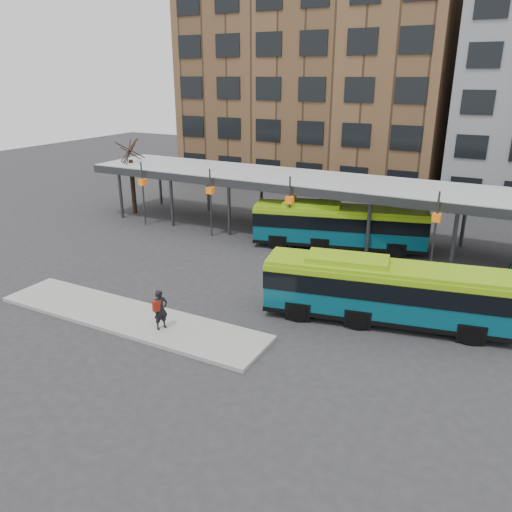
{
  "coord_description": "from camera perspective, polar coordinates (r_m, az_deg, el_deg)",
  "views": [
    {
      "loc": [
        9.62,
        -18.83,
        10.84
      ],
      "look_at": [
        -1.94,
        3.09,
        1.8
      ],
      "focal_mm": 35.0,
      "sensor_mm": 36.0,
      "label": 1
    }
  ],
  "objects": [
    {
      "name": "boarding_island",
      "position": [
        24.38,
        -14.32,
        -6.79
      ],
      "size": [
        14.0,
        3.0,
        0.18
      ],
      "primitive_type": "cube",
      "color": "gray",
      "rests_on": "ground"
    },
    {
      "name": "pedestrian",
      "position": [
        22.46,
        -10.86,
        -6.02
      ],
      "size": [
        0.66,
        0.78,
        1.82
      ],
      "rotation": [
        0.0,
        0.0,
        1.16
      ],
      "color": "black",
      "rests_on": "boarding_island"
    },
    {
      "name": "bus_front",
      "position": [
        23.52,
        14.55,
        -3.81
      ],
      "size": [
        11.29,
        4.44,
        3.05
      ],
      "rotation": [
        0.0,
        0.0,
        0.19
      ],
      "color": "#084858",
      "rests_on": "ground"
    },
    {
      "name": "building_brick",
      "position": [
        54.48,
        7.13,
        20.07
      ],
      "size": [
        26.0,
        14.0,
        22.0
      ],
      "primitive_type": "cube",
      "color": "brown",
      "rests_on": "ground"
    },
    {
      "name": "tree",
      "position": [
        42.23,
        -13.9,
        7.98
      ],
      "size": [
        1.64,
        1.64,
        5.6
      ],
      "color": "black",
      "rests_on": "ground"
    },
    {
      "name": "bus_rear",
      "position": [
        33.06,
        9.4,
        3.53
      ],
      "size": [
        11.33,
        5.14,
        3.06
      ],
      "rotation": [
        0.0,
        0.0,
        0.26
      ],
      "color": "#084858",
      "rests_on": "ground"
    },
    {
      "name": "ground",
      "position": [
        23.76,
        0.67,
        -7.1
      ],
      "size": [
        120.0,
        120.0,
        0.0
      ],
      "primitive_type": "plane",
      "color": "#28282B",
      "rests_on": "ground"
    },
    {
      "name": "canopy",
      "position": [
        33.86,
        10.7,
        7.88
      ],
      "size": [
        40.0,
        6.53,
        4.8
      ],
      "color": "#999B9E",
      "rests_on": "ground"
    }
  ]
}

